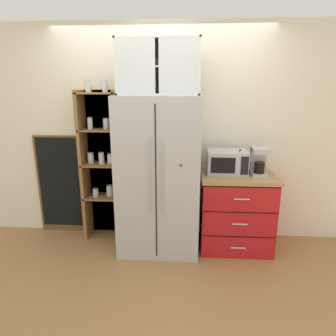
# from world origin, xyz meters

# --- Properties ---
(ground_plane) EXTENTS (10.68, 10.68, 0.00)m
(ground_plane) POSITION_xyz_m (0.00, 0.00, 0.00)
(ground_plane) COLOR #9E7042
(wall_back_cream) EXTENTS (4.99, 0.10, 2.55)m
(wall_back_cream) POSITION_xyz_m (0.00, 0.40, 1.27)
(wall_back_cream) COLOR silver
(wall_back_cream) RESTS_ON ground
(refrigerator) EXTENTS (0.89, 0.70, 1.75)m
(refrigerator) POSITION_xyz_m (0.00, 0.01, 0.88)
(refrigerator) COLOR #B7BABF
(refrigerator) RESTS_ON ground
(pantry_shelf_column) EXTENTS (0.51, 0.31, 1.92)m
(pantry_shelf_column) POSITION_xyz_m (-0.72, 0.28, 0.95)
(pantry_shelf_column) COLOR brown
(pantry_shelf_column) RESTS_ON ground
(counter_cabinet) EXTENTS (0.83, 0.61, 0.89)m
(counter_cabinet) POSITION_xyz_m (0.88, 0.06, 0.45)
(counter_cabinet) COLOR red
(counter_cabinet) RESTS_ON ground
(microwave) EXTENTS (0.44, 0.33, 0.26)m
(microwave) POSITION_xyz_m (0.76, 0.11, 1.02)
(microwave) COLOR #B7BABF
(microwave) RESTS_ON counter_cabinet
(coffee_maker) EXTENTS (0.17, 0.20, 0.31)m
(coffee_maker) POSITION_xyz_m (1.11, 0.07, 1.05)
(coffee_maker) COLOR #B7B7BC
(coffee_maker) RESTS_ON counter_cabinet
(mug_red) EXTENTS (0.11, 0.07, 0.09)m
(mug_red) POSITION_xyz_m (0.89, 0.05, 0.94)
(mug_red) COLOR red
(mug_red) RESTS_ON counter_cabinet
(mug_navy) EXTENTS (0.11, 0.07, 0.08)m
(mug_navy) POSITION_xyz_m (0.89, 0.03, 0.93)
(mug_navy) COLOR navy
(mug_navy) RESTS_ON counter_cabinet
(bottle_clear) EXTENTS (0.06, 0.06, 0.29)m
(bottle_clear) POSITION_xyz_m (0.88, 0.03, 1.02)
(bottle_clear) COLOR silver
(bottle_clear) RESTS_ON counter_cabinet
(upper_cabinet) EXTENTS (0.86, 0.32, 0.56)m
(upper_cabinet) POSITION_xyz_m (0.00, 0.06, 2.03)
(upper_cabinet) COLOR silver
(upper_cabinet) RESTS_ON refrigerator
(chalkboard_menu) EXTENTS (0.60, 0.04, 1.26)m
(chalkboard_menu) POSITION_xyz_m (-1.29, 0.33, 0.64)
(chalkboard_menu) COLOR brown
(chalkboard_menu) RESTS_ON ground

